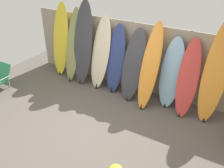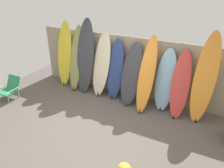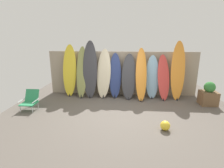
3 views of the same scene
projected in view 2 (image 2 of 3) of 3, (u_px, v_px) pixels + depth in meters
ground at (95, 129)px, 5.30m from camera, size 7.68×7.68×0.00m
fence_back at (129, 66)px, 6.49m from camera, size 6.08×0.11×1.80m
surfboard_yellow_0 at (65, 54)px, 7.06m from camera, size 0.58×0.47×2.09m
surfboard_olive_1 at (76, 59)px, 6.78m from camera, size 0.44×0.61×2.02m
surfboard_charcoal_2 at (85, 57)px, 6.60m from camera, size 0.60×0.57×2.24m
surfboard_cream_3 at (101, 65)px, 6.47m from camera, size 0.62×0.63×1.92m
surfboard_navy_4 at (115, 70)px, 6.33m from camera, size 0.50×0.51×1.76m
surfboard_charcoal_5 at (131, 75)px, 6.04m from camera, size 0.59×0.68×1.75m
surfboard_orange_6 at (147, 75)px, 5.74m from camera, size 0.43×0.84×1.98m
surfboard_skyblue_7 at (165, 81)px, 5.77m from camera, size 0.52×0.46×1.68m
surfboard_red_8 at (180, 85)px, 5.52m from camera, size 0.52×0.73×1.72m
surfboard_orange_9 at (205, 79)px, 5.22m from camera, size 0.58×0.63×2.24m
beach_chair at (10, 87)px, 6.53m from camera, size 0.50×0.57×0.64m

